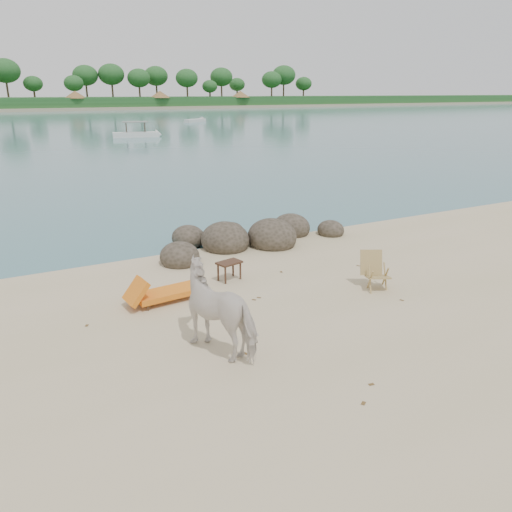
{
  "coord_description": "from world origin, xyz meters",
  "views": [
    {
      "loc": [
        -5.71,
        -7.39,
        4.53
      ],
      "look_at": [
        -0.64,
        2.0,
        1.0
      ],
      "focal_mm": 35.0,
      "sensor_mm": 36.0,
      "label": 1
    }
  ],
  "objects": [
    {
      "name": "dead_leaves",
      "position": [
        -0.53,
        0.86,
        0.0
      ],
      "size": [
        7.31,
        5.69,
        0.0
      ],
      "color": "brown",
      "rests_on": "ground"
    },
    {
      "name": "deck_chair",
      "position": [
        2.11,
        1.0,
        0.45
      ],
      "size": [
        0.8,
        0.82,
        0.89
      ],
      "primitive_type": null,
      "rotation": [
        0.0,
        0.0,
        -0.48
      ],
      "color": "tan",
      "rests_on": "ground"
    },
    {
      "name": "far_scenery",
      "position": [
        0.03,
        136.7,
        3.14
      ],
      "size": [
        420.0,
        18.0,
        9.5
      ],
      "color": "#1E4C1E",
      "rests_on": "ground"
    },
    {
      "name": "boulders",
      "position": [
        1.09,
        5.72,
        0.22
      ],
      "size": [
        6.37,
        2.91,
        1.11
      ],
      "rotation": [
        0.0,
        0.0,
        -0.36
      ],
      "color": "#312B21",
      "rests_on": "ground"
    },
    {
      "name": "water",
      "position": [
        0.0,
        90.0,
        0.0
      ],
      "size": [
        400.0,
        400.0,
        0.0
      ],
      "primitive_type": "plane",
      "color": "#335E66",
      "rests_on": "ground"
    },
    {
      "name": "side_table",
      "position": [
        -0.75,
        3.21,
        0.24
      ],
      "size": [
        0.67,
        0.52,
        0.48
      ],
      "primitive_type": null,
      "rotation": [
        0.0,
        0.0,
        0.24
      ],
      "color": "#372016",
      "rests_on": "ground"
    },
    {
      "name": "lounge_chair",
      "position": [
        -2.51,
        2.7,
        0.28
      ],
      "size": [
        1.9,
        0.82,
        0.56
      ],
      "primitive_type": null,
      "rotation": [
        0.0,
        0.0,
        0.09
      ],
      "color": "orange",
      "rests_on": "ground"
    },
    {
      "name": "cow",
      "position": [
        -2.33,
        0.13,
        0.79
      ],
      "size": [
        1.52,
        2.06,
        1.58
      ],
      "primitive_type": "imported",
      "rotation": [
        0.0,
        0.0,
        3.55
      ],
      "color": "silver",
      "rests_on": "ground"
    },
    {
      "name": "boat_mid",
      "position": [
        8.68,
        45.84,
        1.29
      ],
      "size": [
        5.43,
        2.23,
        2.59
      ],
      "primitive_type": null,
      "rotation": [
        0.0,
        0.0,
        -0.2
      ],
      "color": "silver",
      "rests_on": "water"
    },
    {
      "name": "boat_far",
      "position": [
        24.25,
        68.32,
        0.28
      ],
      "size": [
        4.7,
        3.49,
        0.56
      ],
      "primitive_type": null,
      "rotation": [
        0.0,
        0.0,
        0.56
      ],
      "color": "silver",
      "rests_on": "water"
    }
  ]
}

